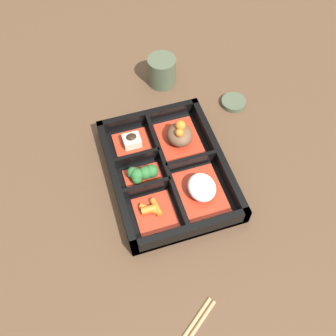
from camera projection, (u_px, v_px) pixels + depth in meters
name	position (u px, v px, depth m)	size (l,w,h in m)	color
ground_plane	(168.00, 174.00, 0.85)	(3.00, 3.00, 0.00)	#4C3523
bento_base	(168.00, 173.00, 0.84)	(0.31, 0.24, 0.01)	black
bento_rim	(167.00, 169.00, 0.83)	(0.31, 0.24, 0.04)	black
bowl_stew	(180.00, 136.00, 0.87)	(0.12, 0.09, 0.06)	#B22D19
bowl_rice	(201.00, 189.00, 0.80)	(0.12, 0.09, 0.04)	#B22D19
bowl_tofu	(132.00, 142.00, 0.87)	(0.08, 0.08, 0.03)	#B22D19
bowl_greens	(142.00, 174.00, 0.82)	(0.06, 0.08, 0.03)	#B22D19
bowl_carrots	(154.00, 212.00, 0.78)	(0.09, 0.08, 0.02)	#B22D19
tea_cup	(162.00, 70.00, 0.97)	(0.07, 0.07, 0.07)	#424C38
sauce_dish	(234.00, 102.00, 0.95)	(0.06, 0.06, 0.01)	#424C38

